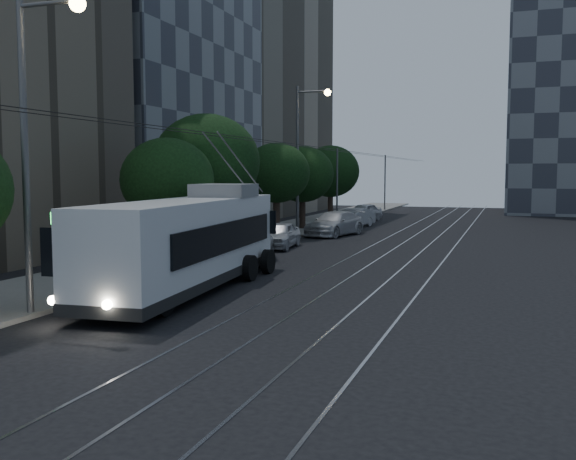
% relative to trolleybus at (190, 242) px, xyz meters
% --- Properties ---
extents(ground, '(120.00, 120.00, 0.00)m').
position_rel_trolleybus_xyz_m(ground, '(2.90, -1.15, -1.69)').
color(ground, black).
rests_on(ground, ground).
extents(sidewalk, '(5.00, 90.00, 0.15)m').
position_rel_trolleybus_xyz_m(sidewalk, '(-4.60, 18.85, -1.62)').
color(sidewalk, slate).
rests_on(sidewalk, ground).
extents(tram_rails, '(4.52, 90.00, 0.02)m').
position_rel_trolleybus_xyz_m(tram_rails, '(5.40, 18.85, -1.69)').
color(tram_rails, '#9A9BA3').
rests_on(tram_rails, ground).
extents(overhead_wires, '(2.23, 90.00, 6.00)m').
position_rel_trolleybus_xyz_m(overhead_wires, '(-2.07, 18.85, 1.78)').
color(overhead_wires, black).
rests_on(overhead_wires, ground).
extents(building_glass_mid, '(14.40, 18.40, 26.80)m').
position_rel_trolleybus_xyz_m(building_glass_mid, '(-16.10, 20.85, 11.73)').
color(building_glass_mid, '#343843').
rests_on(building_glass_mid, ground).
extents(building_tan_far, '(14.40, 22.40, 34.80)m').
position_rel_trolleybus_xyz_m(building_tan_far, '(-16.10, 40.85, 15.72)').
color(building_tan_far, gray).
rests_on(building_tan_far, ground).
extents(trolleybus, '(3.60, 12.37, 5.63)m').
position_rel_trolleybus_xyz_m(trolleybus, '(0.00, 0.00, 0.00)').
color(trolleybus, white).
rests_on(trolleybus, ground).
extents(pickup_silver, '(3.72, 5.71, 1.46)m').
position_rel_trolleybus_xyz_m(pickup_silver, '(-0.95, 6.85, -0.96)').
color(pickup_silver, gray).
rests_on(pickup_silver, ground).
extents(car_white_a, '(2.06, 4.36, 1.44)m').
position_rel_trolleybus_xyz_m(car_white_a, '(-1.40, 12.85, -0.97)').
color(car_white_a, silver).
rests_on(car_white_a, ground).
extents(car_white_b, '(3.38, 5.76, 1.57)m').
position_rel_trolleybus_xyz_m(car_white_b, '(-0.38, 20.65, -0.91)').
color(car_white_b, '#BAB9BE').
rests_on(car_white_b, ground).
extents(car_white_c, '(2.71, 4.46, 1.39)m').
position_rel_trolleybus_xyz_m(car_white_c, '(-0.76, 27.60, -1.00)').
color(car_white_c, '#B1B1B5').
rests_on(car_white_c, ground).
extents(car_white_d, '(2.89, 4.74, 1.51)m').
position_rel_trolleybus_xyz_m(car_white_d, '(-1.40, 33.85, -0.94)').
color(car_white_d, silver).
rests_on(car_white_d, ground).
extents(tree_1, '(4.05, 4.05, 5.62)m').
position_rel_trolleybus_xyz_m(tree_1, '(-3.60, 4.74, 2.09)').
color(tree_1, black).
rests_on(tree_1, ground).
extents(tree_2, '(5.24, 5.24, 6.98)m').
position_rel_trolleybus_xyz_m(tree_2, '(-3.60, 8.56, 2.91)').
color(tree_2, black).
rests_on(tree_2, ground).
extents(tree_3, '(4.24, 4.24, 6.01)m').
position_rel_trolleybus_xyz_m(tree_3, '(-3.60, 18.43, 2.38)').
color(tree_3, black).
rests_on(tree_3, ground).
extents(tree_4, '(4.46, 4.46, 6.02)m').
position_rel_trolleybus_xyz_m(tree_4, '(-3.60, 23.77, 2.30)').
color(tree_4, black).
rests_on(tree_4, ground).
extents(tree_5, '(4.89, 4.89, 6.43)m').
position_rel_trolleybus_xyz_m(tree_5, '(-4.10, 33.07, 2.52)').
color(tree_5, black).
rests_on(tree_5, ground).
extents(streetlamp_near, '(2.21, 0.44, 8.99)m').
position_rel_trolleybus_xyz_m(streetlamp_near, '(-1.90, -5.32, 3.78)').
color(streetlamp_near, '#59595C').
rests_on(streetlamp_near, ground).
extents(streetlamp_far, '(2.37, 0.44, 9.75)m').
position_rel_trolleybus_xyz_m(streetlamp_far, '(-2.49, 20.50, 4.19)').
color(streetlamp_far, '#59595C').
rests_on(streetlamp_far, ground).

